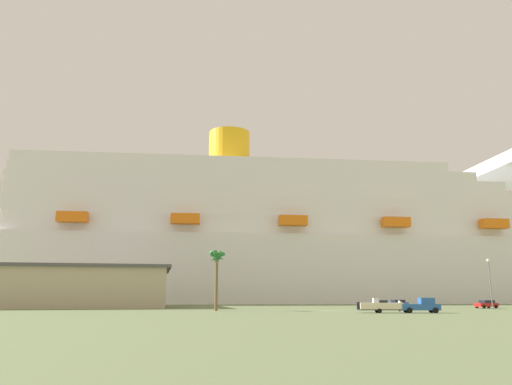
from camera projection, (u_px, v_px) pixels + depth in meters
ground_plane at (287, 306)px, 110.36m from camera, size 600.00×600.00×0.00m
cruise_ship at (324, 247)px, 157.12m from camera, size 262.29×54.25×61.62m
terminal_building at (56, 287)px, 102.79m from camera, size 48.20×29.99×8.48m
pickup_truck at (421, 306)px, 71.24m from camera, size 5.89×3.18×2.20m
small_boat_on_trailer at (384, 306)px, 71.40m from camera, size 8.33×3.15×2.15m
palm_tree at (217, 263)px, 82.22m from camera, size 3.06×2.87×10.06m
street_lamp at (490, 277)px, 89.29m from camera, size 0.56×0.56×9.18m
parked_car_blue_suv at (398, 303)px, 104.03m from camera, size 4.79×2.52×1.58m
parked_car_red_hatchback at (486, 304)px, 95.26m from camera, size 4.50×2.57×1.58m
parked_car_green_wagon at (381, 304)px, 94.34m from camera, size 4.60×2.42×1.58m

